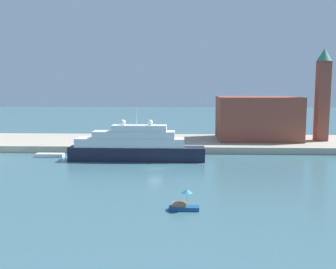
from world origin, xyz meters
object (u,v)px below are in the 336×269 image
(work_barge, at_px, (50,155))
(person_figure, at_px, (121,138))
(parked_car, at_px, (108,139))
(large_yacht, at_px, (135,146))
(bell_tower, at_px, (323,92))
(mooring_bollard, at_px, (173,144))
(harbor_building, at_px, (257,118))
(small_motorboat, at_px, (184,204))

(work_barge, relative_size, person_figure, 3.66)
(work_barge, relative_size, parked_car, 1.38)
(large_yacht, distance_m, parked_car, 17.79)
(bell_tower, height_order, mooring_bollard, bell_tower)
(harbor_building, bearing_deg, work_barge, -159.05)
(work_barge, height_order, mooring_bollard, mooring_bollard)
(small_motorboat, height_order, bell_tower, bell_tower)
(work_barge, xyz_separation_m, harbor_building, (48.89, 18.72, 6.79))
(mooring_bollard, bearing_deg, small_motorboat, -86.50)
(small_motorboat, relative_size, person_figure, 2.31)
(harbor_building, bearing_deg, large_yacht, -143.27)
(bell_tower, bearing_deg, harbor_building, 173.15)
(harbor_building, relative_size, person_figure, 12.39)
(large_yacht, relative_size, work_barge, 4.63)
(large_yacht, relative_size, bell_tower, 1.22)
(large_yacht, bearing_deg, person_figure, 107.85)
(bell_tower, height_order, parked_car, bell_tower)
(large_yacht, bearing_deg, work_barge, 170.28)
(large_yacht, xyz_separation_m, person_figure, (-5.73, 17.81, -0.66))
(parked_car, bearing_deg, mooring_bollard, -19.06)
(person_figure, bearing_deg, bell_tower, 2.60)
(large_yacht, relative_size, mooring_bollard, 35.49)
(small_motorboat, bearing_deg, bell_tower, 56.07)
(large_yacht, height_order, small_motorboat, large_yacht)
(work_barge, height_order, parked_car, parked_car)
(parked_car, relative_size, mooring_bollard, 5.55)
(bell_tower, height_order, person_figure, bell_tower)
(large_yacht, relative_size, parked_car, 6.39)
(bell_tower, distance_m, mooring_bollard, 40.95)
(harbor_building, xyz_separation_m, mooring_bollard, (-21.84, -12.32, -5.19))
(small_motorboat, bearing_deg, mooring_bollard, 93.50)
(small_motorboat, relative_size, parked_car, 0.87)
(small_motorboat, distance_m, bell_tower, 64.33)
(large_yacht, height_order, person_figure, large_yacht)
(small_motorboat, height_order, harbor_building, harbor_building)
(large_yacht, xyz_separation_m, small_motorboat, (10.24, -32.10, -2.16))
(bell_tower, relative_size, mooring_bollard, 29.09)
(person_figure, bearing_deg, small_motorboat, -72.25)
(person_figure, height_order, mooring_bollard, person_figure)
(large_yacht, height_order, mooring_bollard, large_yacht)
(small_motorboat, bearing_deg, large_yacht, 107.70)
(work_barge, bearing_deg, parked_car, 49.00)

